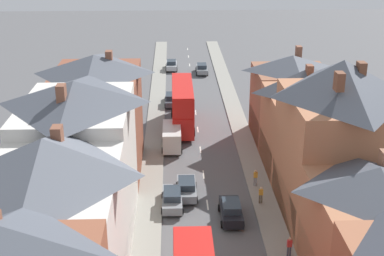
# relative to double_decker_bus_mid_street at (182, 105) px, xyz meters

# --- Properties ---
(pavement_left) EXTENTS (2.20, 104.00, 0.14)m
(pavement_left) POSITION_rel_double_decker_bus_mid_street_xyz_m (-3.29, -5.00, -2.75)
(pavement_left) COLOR gray
(pavement_left) RESTS_ON ground
(pavement_right) EXTENTS (2.20, 104.00, 0.14)m
(pavement_right) POSITION_rel_double_decker_bus_mid_street_xyz_m (6.91, -5.00, -2.75)
(pavement_right) COLOR gray
(pavement_right) RESTS_ON ground
(centre_line_dashes) EXTENTS (0.14, 97.80, 0.01)m
(centre_line_dashes) POSITION_rel_double_decker_bus_mid_street_xyz_m (1.81, -7.00, -2.81)
(centre_line_dashes) COLOR silver
(centre_line_dashes) RESTS_ON ground
(terrace_row_left) EXTENTS (8.00, 49.12, 12.90)m
(terrace_row_left) POSITION_rel_double_decker_bus_mid_street_xyz_m (-8.38, -31.16, 3.35)
(terrace_row_left) COLOR #A36042
(terrace_row_left) RESTS_ON ground
(terrace_row_right) EXTENTS (8.00, 54.29, 13.65)m
(terrace_row_right) POSITION_rel_double_decker_bus_mid_street_xyz_m (11.99, -27.88, 2.86)
(terrace_row_right) COLOR #935138
(terrace_row_right) RESTS_ON ground
(double_decker_bus_mid_street) EXTENTS (2.74, 10.80, 5.30)m
(double_decker_bus_mid_street) POSITION_rel_double_decker_bus_mid_street_xyz_m (0.00, 0.00, 0.00)
(double_decker_bus_mid_street) COLOR red
(double_decker_bus_mid_street) RESTS_ON ground
(car_near_blue) EXTENTS (1.90, 4.43, 1.64)m
(car_near_blue) POSITION_rel_double_decker_bus_mid_street_xyz_m (0.01, -17.24, -1.99)
(car_near_blue) COLOR gray
(car_near_blue) RESTS_ON ground
(car_parked_right_a) EXTENTS (1.90, 4.44, 1.63)m
(car_parked_right_a) POSITION_rel_double_decker_bus_mid_street_xyz_m (-1.29, -19.13, -1.99)
(car_parked_right_a) COLOR gray
(car_parked_right_a) RESTS_ON ground
(car_mid_black) EXTENTS (1.90, 4.60, 1.58)m
(car_mid_black) POSITION_rel_double_decker_bus_mid_street_xyz_m (-1.29, 8.25, -2.02)
(car_mid_black) COLOR #4C515B
(car_mid_black) RESTS_ON ground
(car_parked_left_b) EXTENTS (1.90, 4.28, 1.70)m
(car_parked_left_b) POSITION_rel_double_decker_bus_mid_street_xyz_m (3.61, -21.48, -1.96)
(car_parked_left_b) COLOR black
(car_parked_left_b) RESTS_ON ground
(car_far_grey) EXTENTS (1.90, 4.42, 1.61)m
(car_far_grey) POSITION_rel_double_decker_bus_mid_street_xyz_m (3.61, 23.63, -2.00)
(car_far_grey) COLOR gray
(car_far_grey) RESTS_ON ground
(car_parked_right_b) EXTENTS (1.90, 4.11, 1.66)m
(car_parked_right_b) POSITION_rel_double_decker_bus_mid_street_xyz_m (-1.29, 26.00, -1.98)
(car_parked_right_b) COLOR #B7BABF
(car_parked_right_b) RESTS_ON ground
(delivery_van) EXTENTS (2.20, 5.20, 2.41)m
(delivery_van) POSITION_rel_double_decker_bus_mid_street_xyz_m (-1.29, -6.33, -1.48)
(delivery_van) COLOR silver
(delivery_van) RESTS_ON ground
(pedestrian_mid_left) EXTENTS (0.36, 0.22, 1.61)m
(pedestrian_mid_left) POSITION_rel_double_decker_bus_mid_street_xyz_m (7.35, -27.06, -1.78)
(pedestrian_mid_left) COLOR #3D4256
(pedestrian_mid_left) RESTS_ON pavement_right
(pedestrian_mid_right) EXTENTS (0.36, 0.22, 1.61)m
(pedestrian_mid_right) POSITION_rel_double_decker_bus_mid_street_xyz_m (6.49, -19.10, -1.78)
(pedestrian_mid_right) COLOR brown
(pedestrian_mid_right) RESTS_ON pavement_right
(pedestrian_far_left) EXTENTS (0.36, 0.22, 1.61)m
(pedestrian_far_left) POSITION_rel_double_decker_bus_mid_street_xyz_m (6.51, -15.75, -1.78)
(pedestrian_far_left) COLOR gray
(pedestrian_far_left) RESTS_ON pavement_right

